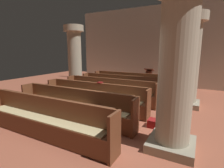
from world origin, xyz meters
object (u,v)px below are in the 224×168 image
object	(u,v)px
pillar_aisle_side	(189,59)
lectern	(149,80)
pew_row_3	(94,96)
pew_row_4	(73,104)
pew_row_2	(109,90)
hymn_book	(100,82)
kneeler_box_red	(156,124)
pew_row_5	(42,117)
pillar_far_side	(75,57)
pew_row_1	(121,85)
pillar_aisle_rear	(177,66)
pew_row_0	(129,81)

from	to	relation	value
pillar_aisle_side	lectern	xyz separation A→B (m)	(-2.07, 2.37, -1.25)
pew_row_3	pew_row_4	bearing A→B (deg)	-90.00
pew_row_2	pillar_aisle_side	bearing A→B (deg)	17.05
hymn_book	kneeler_box_red	xyz separation A→B (m)	(2.11, -0.63, -0.82)
pew_row_5	pillar_far_side	bearing A→B (deg)	121.30
pew_row_1	lectern	world-z (taller)	lectern
pillar_aisle_side	pillar_aisle_rear	size ratio (longest dim) A/B	1.00
pew_row_1	pew_row_4	xyz separation A→B (m)	(0.00, -3.22, 0.00)
pew_row_3	kneeler_box_red	xyz separation A→B (m)	(2.24, -0.44, -0.38)
pillar_aisle_rear	pillar_far_side	bearing A→B (deg)	146.73
pew_row_1	pillar_aisle_rear	size ratio (longest dim) A/B	1.18
pillar_aisle_side	hymn_book	xyz separation A→B (m)	(-2.62, -1.73, -0.77)
pillar_far_side	lectern	world-z (taller)	pillar_far_side
pillar_far_side	pillar_aisle_rear	distance (m)	6.53
pew_row_3	pew_row_4	xyz separation A→B (m)	(0.00, -1.07, 0.00)
lectern	hymn_book	world-z (taller)	lectern
pew_row_3	kneeler_box_red	bearing A→B (deg)	-11.07
pew_row_1	lectern	bearing A→B (deg)	72.35
pew_row_1	pillar_far_side	xyz separation A→B (m)	(-2.70, 0.16, 1.22)
pillar_aisle_side	pillar_far_side	world-z (taller)	same
pew_row_1	pew_row_5	size ratio (longest dim) A/B	1.00
pew_row_2	pew_row_3	size ratio (longest dim) A/B	1.00
pew_row_4	pillar_aisle_rear	world-z (taller)	pillar_aisle_rear
pew_row_3	kneeler_box_red	size ratio (longest dim) A/B	9.14
pillar_aisle_rear	kneeler_box_red	distance (m)	1.87
pew_row_0	lectern	distance (m)	1.27
pew_row_4	pew_row_5	bearing A→B (deg)	-90.00
kneeler_box_red	pew_row_3	bearing A→B (deg)	168.93
pew_row_5	hymn_book	size ratio (longest dim) A/B	19.71
pew_row_2	pillar_aisle_side	distance (m)	3.13
pillar_aisle_rear	pew_row_2	bearing A→B (deg)	139.53
pew_row_1	pew_row_4	bearing A→B (deg)	-90.00
pew_row_3	pew_row_2	bearing A→B (deg)	90.00
pew_row_1	lectern	size ratio (longest dim) A/B	3.55
pew_row_0	pew_row_5	bearing A→B (deg)	-90.00
kneeler_box_red	hymn_book	bearing A→B (deg)	163.44
pew_row_3	lectern	world-z (taller)	lectern
kneeler_box_red	lectern	bearing A→B (deg)	108.29
pillar_aisle_side	pew_row_0	bearing A→B (deg)	154.74
pew_row_0	hymn_book	world-z (taller)	hymn_book
pillar_far_side	kneeler_box_red	xyz separation A→B (m)	(4.95, -2.74, -1.59)
pillar_far_side	pillar_aisle_rear	xyz separation A→B (m)	(5.46, -3.58, 0.00)
pew_row_3	lectern	bearing A→B (deg)	80.96
pillar_aisle_side	kneeler_box_red	size ratio (longest dim) A/B	7.76
pew_row_5	lectern	bearing A→B (deg)	83.95
hymn_book	kneeler_box_red	bearing A→B (deg)	-16.56
pillar_aisle_side	pillar_aisle_rear	distance (m)	3.19
pew_row_4	hymn_book	world-z (taller)	hymn_book
pew_row_1	pillar_far_side	size ratio (longest dim) A/B	1.18
pew_row_1	hymn_book	bearing A→B (deg)	-85.99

